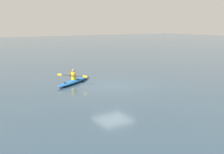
{
  "coord_description": "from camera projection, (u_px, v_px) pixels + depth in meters",
  "views": [
    {
      "loc": [
        10.29,
        16.15,
        4.27
      ],
      "look_at": [
        2.28,
        3.44,
        1.42
      ],
      "focal_mm": 45.03,
      "sensor_mm": 36.0,
      "label": 1
    }
  ],
  "objects": [
    {
      "name": "ground_plane",
      "position": [
        113.0,
        86.0,
        19.61
      ],
      "size": [
        160.0,
        160.0,
        0.0
      ],
      "primitive_type": "plane",
      "color": "#283D4C"
    },
    {
      "name": "kayaker",
      "position": [
        73.0,
        75.0,
        20.34
      ],
      "size": [
        1.48,
        2.04,
        0.77
      ],
      "color": "yellow",
      "rests_on": "kayak"
    },
    {
      "name": "kayak",
      "position": [
        75.0,
        81.0,
        20.58
      ],
      "size": [
        3.96,
        3.11,
        0.27
      ],
      "color": "#1959A5",
      "rests_on": "ground"
    }
  ]
}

